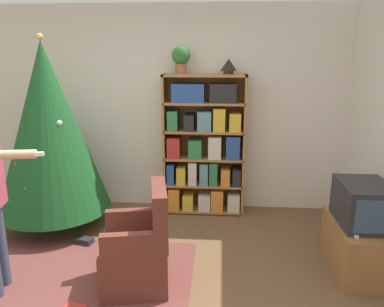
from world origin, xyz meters
The scene contains 11 objects.
wall_back centered at (0.00, 2.29, 1.30)m, with size 8.00×0.10×2.60m.
area_rug centered at (-0.57, 0.28, 0.00)m, with size 2.14×1.73×0.01m.
bookshelf centered at (0.54, 2.05, 0.86)m, with size 1.02×0.33×1.76m.
tv_stand centered at (2.05, 0.77, 0.24)m, with size 0.48×0.82×0.48m.
television centered at (2.05, 0.77, 0.67)m, with size 0.43×0.59×0.39m.
game_remote centered at (1.91, 0.52, 0.49)m, with size 0.04×0.12×0.02m.
christmas_tree centered at (-1.19, 1.49, 1.18)m, with size 1.27×1.27×2.21m.
armchair centered at (0.05, 0.37, 0.32)m, with size 0.67×0.66×0.92m.
potted_plant centered at (0.25, 2.06, 1.95)m, with size 0.22×0.22×0.33m.
table_lamp centered at (0.82, 2.06, 1.86)m, with size 0.20×0.20×0.18m.
book_pile_near_tree centered at (-0.73, 1.07, 0.03)m, with size 0.24×0.16×0.06m.
Camera 1 is at (0.74, -2.52, 1.98)m, focal length 35.00 mm.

